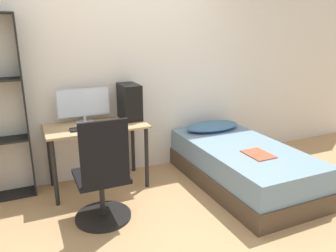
# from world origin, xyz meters

# --- Properties ---
(ground_plane) EXTENTS (14.00, 14.00, 0.00)m
(ground_plane) POSITION_xyz_m (0.00, 0.00, 0.00)
(ground_plane) COLOR tan
(wall_back) EXTENTS (8.00, 0.05, 2.50)m
(wall_back) POSITION_xyz_m (0.00, 1.46, 1.25)
(wall_back) COLOR silver
(wall_back) RESTS_ON ground_plane
(desk) EXTENTS (1.08, 0.58, 0.73)m
(desk) POSITION_xyz_m (-0.39, 1.15, 0.62)
(desk) COLOR tan
(desk) RESTS_ON ground_plane
(office_chair) EXTENTS (0.53, 0.53, 1.02)m
(office_chair) POSITION_xyz_m (-0.51, 0.41, 0.39)
(office_chair) COLOR black
(office_chair) RESTS_ON ground_plane
(bed) EXTENTS (0.98, 1.83, 0.47)m
(bed) POSITION_xyz_m (1.12, 0.52, 0.23)
(bed) COLOR #4C3D2D
(bed) RESTS_ON ground_plane
(pillow) EXTENTS (0.74, 0.36, 0.11)m
(pillow) POSITION_xyz_m (1.12, 1.18, 0.53)
(pillow) COLOR teal
(pillow) RESTS_ON bed
(magazine) EXTENTS (0.24, 0.32, 0.01)m
(magazine) POSITION_xyz_m (1.10, 0.23, 0.48)
(magazine) COLOR #B24C2D
(magazine) RESTS_ON bed
(monitor) EXTENTS (0.59, 0.20, 0.38)m
(monitor) POSITION_xyz_m (-0.48, 1.33, 0.94)
(monitor) COLOR #B7B7BC
(monitor) RESTS_ON desk
(keyboard) EXTENTS (0.44, 0.12, 0.02)m
(keyboard) POSITION_xyz_m (-0.47, 1.03, 0.74)
(keyboard) COLOR black
(keyboard) RESTS_ON desk
(pc_tower) EXTENTS (0.20, 0.35, 0.41)m
(pc_tower) POSITION_xyz_m (0.03, 1.24, 0.94)
(pc_tower) COLOR black
(pc_tower) RESTS_ON desk
(mouse) EXTENTS (0.06, 0.09, 0.02)m
(mouse) POSITION_xyz_m (-0.20, 1.03, 0.74)
(mouse) COLOR silver
(mouse) RESTS_ON desk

